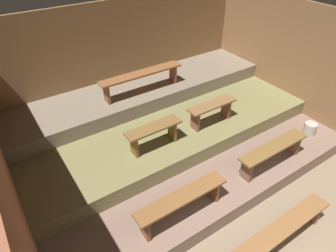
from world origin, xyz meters
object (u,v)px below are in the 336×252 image
(bench_floor_center, at_px, (273,237))
(bench_lower_right, at_px, (273,150))
(bench_middle_left, at_px, (154,132))
(pail_lower, at_px, (310,129))
(bench_middle_right, at_px, (212,109))
(bench_lower_left, at_px, (182,201))
(bench_upper_center, at_px, (141,77))

(bench_floor_center, distance_m, bench_lower_right, 1.59)
(bench_middle_left, bearing_deg, pail_lower, -20.09)
(bench_middle_right, height_order, pail_lower, bench_middle_right)
(pail_lower, bearing_deg, bench_lower_left, -177.06)
(bench_floor_center, bearing_deg, bench_upper_center, 89.02)
(bench_lower_left, bearing_deg, bench_lower_right, 0.00)
(bench_middle_left, relative_size, bench_middle_right, 1.00)
(bench_lower_left, bearing_deg, pail_lower, 2.94)
(bench_middle_left, xyz_separation_m, pail_lower, (3.07, -1.12, -0.51))
(bench_lower_left, distance_m, bench_middle_left, 1.37)
(bench_middle_left, distance_m, pail_lower, 3.31)
(bench_floor_center, relative_size, bench_middle_left, 2.16)
(bench_lower_right, height_order, bench_middle_left, bench_middle_left)
(bench_middle_right, bearing_deg, bench_upper_center, 118.93)
(bench_middle_left, height_order, bench_upper_center, bench_upper_center)
(pail_lower, bearing_deg, bench_middle_right, 147.25)
(bench_floor_center, xyz_separation_m, bench_middle_left, (-0.50, 2.35, 0.58))
(bench_floor_center, height_order, bench_upper_center, bench_upper_center)
(bench_upper_center, bearing_deg, pail_lower, -44.91)
(bench_lower_right, xyz_separation_m, bench_middle_right, (-0.33, 1.30, 0.29))
(bench_lower_right, height_order, pail_lower, bench_lower_right)
(bench_upper_center, height_order, pail_lower, bench_upper_center)
(bench_lower_left, xyz_separation_m, pail_lower, (3.41, 0.18, -0.22))
(bench_lower_left, xyz_separation_m, bench_lower_right, (1.99, 0.00, 0.00))
(bench_lower_right, height_order, bench_middle_right, bench_middle_right)
(bench_lower_left, bearing_deg, bench_middle_right, 38.05)
(bench_middle_right, bearing_deg, bench_lower_left, -141.95)
(bench_lower_left, distance_m, pail_lower, 3.42)
(bench_lower_left, xyz_separation_m, bench_middle_left, (0.33, 1.30, 0.29))
(bench_upper_center, relative_size, pail_lower, 7.40)
(bench_floor_center, height_order, bench_middle_left, bench_middle_left)
(bench_middle_left, height_order, pail_lower, bench_middle_left)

